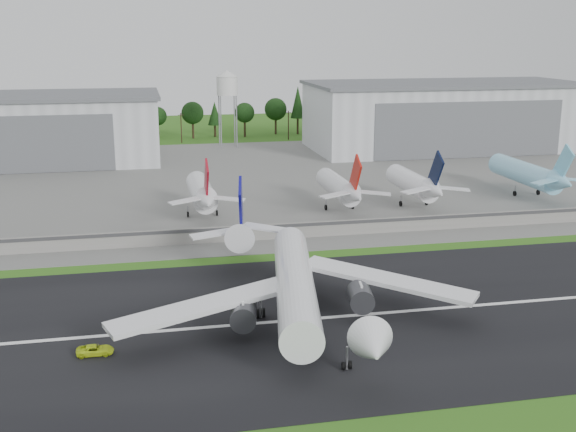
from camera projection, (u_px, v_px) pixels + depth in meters
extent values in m
plane|color=#336518|center=(422.00, 338.00, 105.54)|extent=(600.00, 600.00, 0.00)
cube|color=black|center=(398.00, 312.00, 115.01)|extent=(320.00, 60.00, 0.10)
cube|color=white|center=(398.00, 312.00, 115.00)|extent=(220.00, 1.00, 0.02)
cube|color=slate|center=(272.00, 179.00, 219.32)|extent=(320.00, 150.00, 0.10)
cube|color=gray|center=(326.00, 229.00, 157.26)|extent=(240.00, 0.50, 3.50)
cube|color=#38383A|center=(327.00, 224.00, 156.67)|extent=(240.00, 0.12, 0.70)
cube|color=silver|center=(14.00, 131.00, 243.39)|extent=(95.00, 42.00, 22.00)
cube|color=#595B60|center=(11.00, 96.00, 240.52)|extent=(97.00, 44.00, 1.20)
cube|color=#595B60|center=(4.00, 145.00, 223.77)|extent=(66.50, 0.30, 18.04)
cube|color=silver|center=(444.00, 117.00, 273.93)|extent=(100.00, 45.00, 24.00)
cube|color=#595B60|center=(445.00, 84.00, 270.81)|extent=(102.00, 47.00, 1.20)
cube|color=#595B60|center=(470.00, 130.00, 252.93)|extent=(70.00, 0.30, 19.68)
cylinder|color=#99999E|center=(221.00, 123.00, 274.06)|extent=(0.50, 0.50, 20.00)
cylinder|color=#99999E|center=(235.00, 120.00, 280.94)|extent=(0.50, 0.50, 20.00)
cylinder|color=silver|center=(227.00, 86.00, 274.16)|extent=(8.00, 8.00, 7.00)
cone|color=silver|center=(227.00, 73.00, 272.99)|extent=(8.40, 8.40, 2.40)
cylinder|color=white|center=(295.00, 283.00, 110.14)|extent=(13.42, 44.34, 5.80)
cone|color=white|center=(373.00, 347.00, 87.66)|extent=(6.76, 6.92, 5.80)
cone|color=white|center=(240.00, 232.00, 133.66)|extent=(7.00, 9.83, 5.51)
cube|color=navy|center=(241.00, 205.00, 131.90)|extent=(2.16, 9.48, 11.13)
cube|color=white|center=(387.00, 280.00, 113.96)|extent=(25.42, 21.59, 2.65)
cylinder|color=#333338|center=(361.00, 297.00, 111.02)|extent=(4.70, 6.08, 3.80)
cube|color=white|center=(267.00, 228.00, 134.92)|extent=(9.45, 7.06, 0.98)
cube|color=white|center=(203.00, 306.00, 103.11)|extent=(28.32, 13.84, 2.65)
cylinder|color=#333338|center=(243.00, 315.00, 104.15)|extent=(4.70, 6.08, 3.80)
cube|color=white|center=(215.00, 233.00, 131.30)|extent=(9.36, 4.41, 0.98)
cube|color=#99999E|center=(305.00, 320.00, 107.65)|extent=(15.10, 31.29, 3.20)
cylinder|color=black|center=(261.00, 313.00, 112.53)|extent=(0.66, 1.55, 1.50)
imported|color=#C4DE1A|center=(95.00, 350.00, 99.55)|extent=(5.08, 2.35, 1.41)
cylinder|color=white|center=(201.00, 192.00, 175.02)|extent=(5.64, 24.00, 5.64)
cone|color=white|center=(207.00, 202.00, 160.07)|extent=(5.36, 7.00, 5.36)
cube|color=maroon|center=(206.00, 180.00, 159.36)|extent=(0.45, 8.59, 10.02)
cylinder|color=#99999E|center=(188.00, 211.00, 173.50)|extent=(0.32, 0.32, 3.00)
cylinder|color=#99999E|center=(217.00, 210.00, 174.89)|extent=(0.32, 0.32, 3.00)
cylinder|color=black|center=(188.00, 214.00, 173.67)|extent=(0.40, 1.40, 1.40)
cylinder|color=silver|center=(338.00, 186.00, 181.90)|extent=(5.19, 24.00, 5.19)
cone|color=silver|center=(356.00, 196.00, 166.95)|extent=(4.93, 7.00, 4.93)
cube|color=#B4180D|center=(356.00, 175.00, 166.24)|extent=(0.45, 8.59, 10.02)
cylinder|color=#99999E|center=(326.00, 205.00, 180.32)|extent=(0.32, 0.32, 3.00)
cylinder|color=#99999E|center=(353.00, 203.00, 181.71)|extent=(0.32, 0.32, 3.00)
cylinder|color=black|center=(326.00, 207.00, 180.50)|extent=(0.40, 1.40, 1.40)
cylinder|color=white|center=(412.00, 183.00, 185.79)|extent=(5.50, 24.00, 5.50)
cone|color=white|center=(436.00, 191.00, 170.84)|extent=(5.22, 7.00, 5.22)
cube|color=black|center=(436.00, 171.00, 170.13)|extent=(0.45, 8.59, 10.02)
cylinder|color=#99999E|center=(401.00, 201.00, 184.25)|extent=(0.32, 0.32, 3.00)
cylinder|color=#99999E|center=(426.00, 200.00, 185.64)|extent=(0.32, 0.32, 3.00)
cylinder|color=black|center=(401.00, 204.00, 184.42)|extent=(0.40, 1.40, 1.40)
cylinder|color=#8CD3F2|center=(524.00, 173.00, 197.35)|extent=(5.98, 30.00, 5.98)
cone|color=#8CD3F2|center=(563.00, 183.00, 179.56)|extent=(5.68, 7.00, 5.68)
cube|color=#72C9EA|center=(563.00, 163.00, 178.84)|extent=(0.45, 8.59, 10.02)
cylinder|color=#99999E|center=(515.00, 191.00, 195.87)|extent=(0.32, 0.32, 3.00)
cylinder|color=#99999E|center=(538.00, 190.00, 197.26)|extent=(0.32, 0.32, 3.00)
cylinder|color=black|center=(515.00, 193.00, 196.04)|extent=(0.40, 1.40, 1.40)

